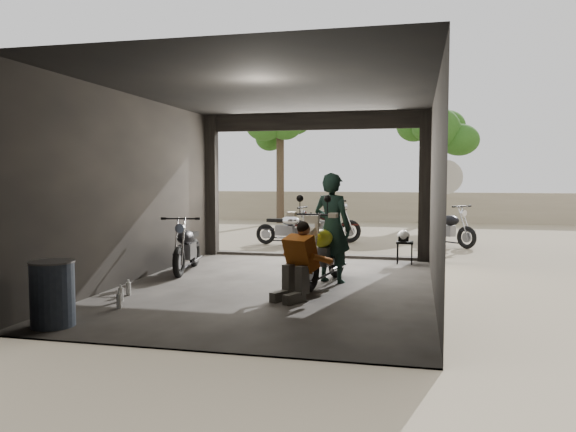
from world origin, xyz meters
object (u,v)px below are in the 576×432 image
at_px(outside_bike_b, 324,221).
at_px(sign_post, 445,194).
at_px(outside_bike_c, 447,226).
at_px(mechanic, 296,263).
at_px(rider, 332,228).
at_px(oil_drum, 52,295).
at_px(stool, 405,245).
at_px(left_bike, 187,244).
at_px(outside_bike_a, 287,226).
at_px(helmet, 404,236).
at_px(main_bike, 324,247).

bearing_deg(outside_bike_b, sign_post, -150.34).
relative_size(outside_bike_c, mechanic, 1.44).
xyz_separation_m(outside_bike_c, rider, (-2.15, -5.70, 0.40)).
xyz_separation_m(rider, sign_post, (1.96, 2.81, 0.50)).
bearing_deg(oil_drum, sign_post, 53.09).
height_order(outside_bike_c, stool, outside_bike_c).
bearing_deg(rider, left_bike, 12.87).
bearing_deg(rider, mechanic, 100.32).
height_order(outside_bike_a, outside_bike_c, outside_bike_c).
bearing_deg(mechanic, outside_bike_c, 97.32).
height_order(outside_bike_a, sign_post, sign_post).
bearing_deg(outside_bike_c, rider, -158.22).
distance_m(outside_bike_a, outside_bike_b, 1.15).
xyz_separation_m(outside_bike_a, rider, (1.96, -4.98, 0.42)).
relative_size(outside_bike_a, sign_post, 0.71).
xyz_separation_m(outside_bike_a, oil_drum, (-0.88, -8.56, -0.12)).
relative_size(outside_bike_c, rider, 0.85).
bearing_deg(outside_bike_c, left_bike, 178.94).
distance_m(outside_bike_c, rider, 6.11).
distance_m(rider, stool, 2.67).
bearing_deg(left_bike, outside_bike_c, 36.69).
bearing_deg(outside_bike_b, helmet, -163.51).
bearing_deg(main_bike, outside_bike_b, 108.72).
xyz_separation_m(outside_bike_b, stool, (2.23, -3.35, -0.19)).
distance_m(outside_bike_b, oil_drum, 9.44).
distance_m(outside_bike_b, mechanic, 7.24).
relative_size(stool, sign_post, 0.22).
height_order(outside_bike_a, oil_drum, outside_bike_a).
bearing_deg(rider, oil_drum, 73.46).
bearing_deg(mechanic, main_bike, 107.74).
distance_m(main_bike, outside_bike_a, 5.48).
distance_m(main_bike, sign_post, 3.73).
bearing_deg(mechanic, outside_bike_b, 122.20).
distance_m(rider, helmet, 2.62).
distance_m(mechanic, sign_post, 4.96).
relative_size(outside_bike_c, helmet, 6.05).
xyz_separation_m(main_bike, helmet, (1.25, 2.51, -0.03)).
distance_m(left_bike, outside_bike_c, 7.25).
bearing_deg(left_bike, outside_bike_b, 61.58).
bearing_deg(rider, stool, -94.49).
relative_size(left_bike, sign_post, 0.74).
height_order(outside_bike_c, sign_post, sign_post).
relative_size(outside_bike_a, stool, 3.19).
height_order(main_bike, outside_bike_a, main_bike).
xyz_separation_m(outside_bike_c, oil_drum, (-4.99, -9.28, -0.14)).
relative_size(left_bike, outside_bike_b, 0.90).
xyz_separation_m(outside_bike_a, outside_bike_c, (4.11, 0.72, 0.03)).
bearing_deg(helmet, oil_drum, -119.21).
xyz_separation_m(main_bike, mechanic, (-0.20, -1.33, -0.07)).
bearing_deg(mechanic, sign_post, 88.44).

